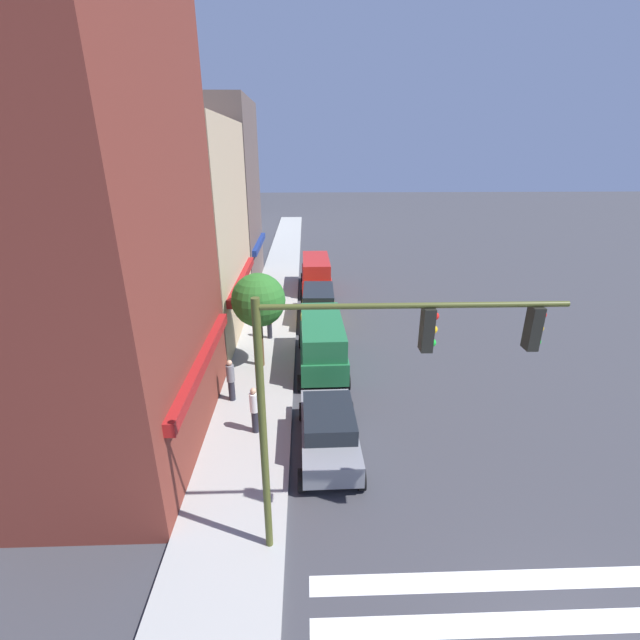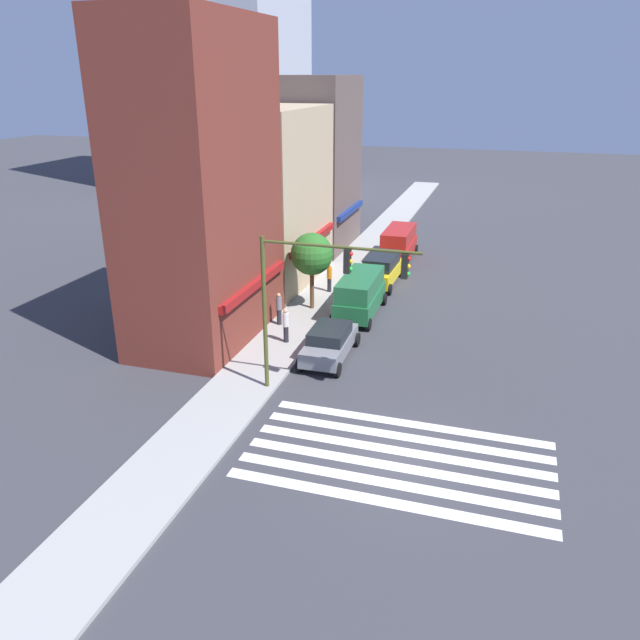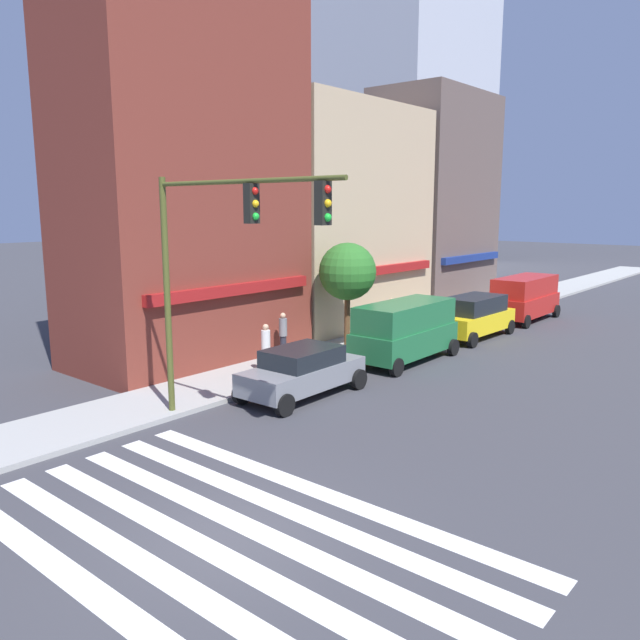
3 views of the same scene
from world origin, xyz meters
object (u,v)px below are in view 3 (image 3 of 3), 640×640
pedestrian_orange_vest (391,317)px  pedestrian_grey_coat (283,334)px  suv_yellow (474,316)px  street_tree (348,272)px  van_red (525,297)px  traffic_signal (220,247)px  van_green (405,329)px  sedan_grey (303,371)px  pedestrian_white_shirt (266,347)px

pedestrian_orange_vest → pedestrian_grey_coat: same height
suv_yellow → street_tree: 6.96m
van_red → street_tree: 12.34m
traffic_signal → suv_yellow: size_ratio=1.43×
traffic_signal → van_green: traffic_signal is taller
pedestrian_orange_vest → suv_yellow: bearing=-92.0°
street_tree → pedestrian_grey_coat: bearing=162.6°
van_green → traffic_signal: bearing=-177.7°
pedestrian_orange_vest → street_tree: bearing=128.8°
suv_yellow → pedestrian_grey_coat: (-8.86, 3.72, 0.04)m
traffic_signal → van_red: traffic_signal is taller
sedan_grey → street_tree: size_ratio=1.01×
suv_yellow → pedestrian_orange_vest: size_ratio=2.68×
traffic_signal → street_tree: bearing=19.2°
traffic_signal → van_red: 21.92m
van_red → pedestrian_grey_coat: bearing=165.5°
street_tree → suv_yellow: bearing=-25.2°
van_green → pedestrian_orange_vest: van_green is taller
street_tree → van_green: bearing=-88.6°
van_green → pedestrian_white_shirt: size_ratio=2.85×
pedestrian_white_shirt → street_tree: (5.05, 0.25, 2.27)m
pedestrian_orange_vest → pedestrian_grey_coat: bearing=121.3°
pedestrian_white_shirt → pedestrian_grey_coat: size_ratio=1.00×
sedan_grey → pedestrian_grey_coat: (3.02, 3.72, 0.23)m
van_green → pedestrian_white_shirt: van_green is taller
traffic_signal → van_green: (9.84, 0.60, -3.68)m
sedan_grey → pedestrian_orange_vest: pedestrian_orange_vest is taller
suv_yellow → street_tree: bearing=156.2°
suv_yellow → street_tree: (-5.94, 2.80, 2.31)m
sedan_grey → pedestrian_orange_vest: size_ratio=2.50×
traffic_signal → pedestrian_white_shirt: bearing=33.6°
traffic_signal → street_tree: 10.47m
van_green → suv_yellow: bearing=-1.1°
sedan_grey → van_red: 17.79m
traffic_signal → pedestrian_grey_coat: size_ratio=3.84×
pedestrian_white_shirt → pedestrian_grey_coat: (2.12, 1.17, 0.00)m
traffic_signal → pedestrian_white_shirt: (4.72, 3.14, -3.90)m
van_red → pedestrian_grey_coat: (-14.76, 3.72, -0.21)m
suv_yellow → pedestrian_orange_vest: (-2.85, 2.67, 0.04)m
sedan_grey → suv_yellow: size_ratio=0.93×
van_green → van_red: bearing=-1.1°
pedestrian_orange_vest → pedestrian_grey_coat: size_ratio=1.00×
traffic_signal → pedestrian_orange_vest: 13.83m
traffic_signal → pedestrian_orange_vest: bearing=14.2°
van_red → van_green: bearing=179.6°
van_red → pedestrian_grey_coat: size_ratio=2.83×
suv_yellow → street_tree: street_tree is taller
pedestrian_white_shirt → pedestrian_orange_vest: size_ratio=1.00×
traffic_signal → sedan_grey: 5.65m
suv_yellow → sedan_grey: bearing=-178.5°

